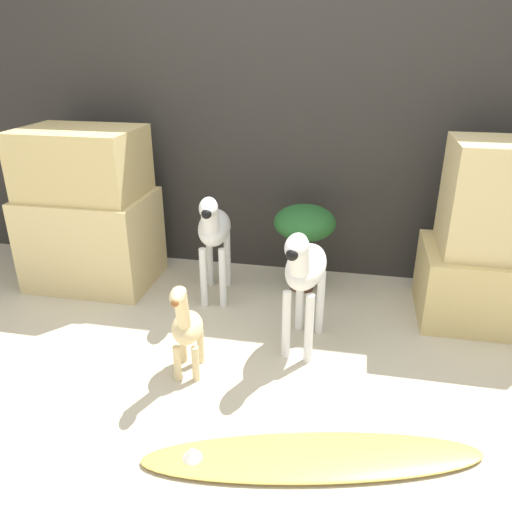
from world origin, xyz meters
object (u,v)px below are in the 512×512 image
Objects in this scene: zebra_left at (214,230)px; giraffe_figurine at (186,327)px; potted_palm_front at (305,226)px; zebra_right at (304,270)px; surfboard at (310,457)px.

zebra_left is 0.81m from giraffe_figurine.
potted_palm_front is at bearing 24.01° from zebra_left.
zebra_right is 1.26× the size of potted_palm_front.
potted_palm_front reaches higher than surfboard.
surfboard is (0.20, -1.45, -0.42)m from potted_palm_front.
surfboard is at bearing -80.77° from zebra_right.
potted_palm_front is at bearing 96.11° from zebra_right.
potted_palm_front reaches higher than giraffe_figurine.
giraffe_figurine reaches higher than surfboard.
surfboard is at bearing -82.24° from potted_palm_front.
zebra_left is 0.52× the size of surfboard.
zebra_left reaches higher than giraffe_figurine.
potted_palm_front is at bearing 66.64° from giraffe_figurine.
zebra_right is 1.00× the size of zebra_left.
giraffe_figurine is 0.39× the size of surfboard.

